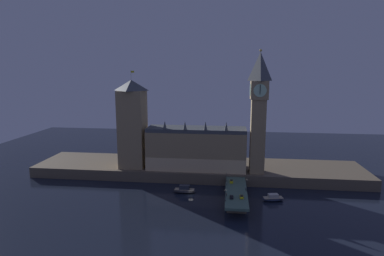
# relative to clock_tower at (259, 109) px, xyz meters

# --- Properties ---
(ground_plane) EXTENTS (400.00, 400.00, 0.00)m
(ground_plane) POSITION_rel_clock_tower_xyz_m (-38.55, -25.91, -47.12)
(ground_plane) COLOR black
(embankment) EXTENTS (220.00, 42.00, 6.90)m
(embankment) POSITION_rel_clock_tower_xyz_m (-38.55, 13.09, -43.67)
(embankment) COLOR brown
(embankment) RESTS_ON ground_plane
(parliament_hall) EXTENTS (63.53, 19.47, 32.55)m
(parliament_hall) POSITION_rel_clock_tower_xyz_m (-38.46, 4.15, -26.72)
(parliament_hall) COLOR #9E845B
(parliament_hall) RESTS_ON embankment
(clock_tower) EXTENTS (10.91, 11.02, 75.83)m
(clock_tower) POSITION_rel_clock_tower_xyz_m (0.00, 0.00, 0.00)
(clock_tower) COLOR #9E845B
(clock_tower) RESTS_ON embankment
(victoria_tower) EXTENTS (16.56, 16.56, 63.44)m
(victoria_tower) POSITION_rel_clock_tower_xyz_m (-80.62, 3.71, -11.38)
(victoria_tower) COLOR #9E845B
(victoria_tower) RESTS_ON embankment
(bridge) EXTENTS (11.64, 46.00, 5.97)m
(bridge) POSITION_rel_clock_tower_xyz_m (-13.06, -30.91, -43.15)
(bridge) COLOR #476656
(bridge) RESTS_ON ground_plane
(car_northbound_lead) EXTENTS (1.95, 4.36, 1.58)m
(car_northbound_lead) POSITION_rel_clock_tower_xyz_m (-15.63, -18.19, -40.41)
(car_northbound_lead) COLOR yellow
(car_northbound_lead) RESTS_ON bridge
(car_northbound_trail) EXTENTS (1.94, 4.07, 1.31)m
(car_northbound_trail) POSITION_rel_clock_tower_xyz_m (-15.63, -41.28, -40.53)
(car_northbound_trail) COLOR black
(car_northbound_trail) RESTS_ON bridge
(car_southbound_lead) EXTENTS (2.03, 4.39, 1.35)m
(car_southbound_lead) POSITION_rel_clock_tower_xyz_m (-10.50, -40.47, -40.51)
(car_southbound_lead) COLOR yellow
(car_southbound_lead) RESTS_ON bridge
(pedestrian_near_rail) EXTENTS (0.38, 0.38, 1.75)m
(pedestrian_near_rail) POSITION_rel_clock_tower_xyz_m (-18.19, -39.08, -40.22)
(pedestrian_near_rail) COLOR black
(pedestrian_near_rail) RESTS_ON bridge
(pedestrian_mid_walk) EXTENTS (0.38, 0.38, 1.64)m
(pedestrian_mid_walk) POSITION_rel_clock_tower_xyz_m (-7.94, -29.37, -40.29)
(pedestrian_mid_walk) COLOR black
(pedestrian_mid_walk) RESTS_ON bridge
(pedestrian_far_rail) EXTENTS (0.38, 0.38, 1.67)m
(pedestrian_far_rail) POSITION_rel_clock_tower_xyz_m (-18.19, -22.97, -40.27)
(pedestrian_far_rail) COLOR black
(pedestrian_far_rail) RESTS_ON bridge
(street_lamp_near) EXTENTS (1.34, 0.60, 6.26)m
(street_lamp_near) POSITION_rel_clock_tower_xyz_m (-18.59, -45.63, -37.23)
(street_lamp_near) COLOR #2D3333
(street_lamp_near) RESTS_ON bridge
(street_lamp_mid) EXTENTS (1.34, 0.60, 7.05)m
(street_lamp_mid) POSITION_rel_clock_tower_xyz_m (-7.54, -30.91, -36.74)
(street_lamp_mid) COLOR #2D3333
(street_lamp_mid) RESTS_ON bridge
(street_lamp_far) EXTENTS (1.34, 0.60, 6.11)m
(street_lamp_far) POSITION_rel_clock_tower_xyz_m (-18.59, -16.19, -37.32)
(street_lamp_far) COLOR #2D3333
(street_lamp_far) RESTS_ON bridge
(boat_upstream) EXTENTS (12.97, 4.70, 4.76)m
(boat_upstream) POSITION_rel_clock_tower_xyz_m (-42.63, -22.54, -45.38)
(boat_upstream) COLOR #28282D
(boat_upstream) RESTS_ON ground_plane
(boat_downstream) EXTENTS (12.59, 7.16, 3.87)m
(boat_downstream) POSITION_rel_clock_tower_xyz_m (7.11, -27.96, -45.71)
(boat_downstream) COLOR #1E2842
(boat_downstream) RESTS_ON ground_plane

